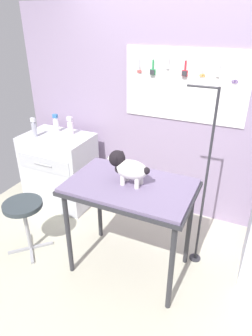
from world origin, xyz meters
TOP-DOWN VIEW (x-y plane):
  - ground at (0.00, 0.00)m, footprint 4.40×4.00m
  - rear_wall_panel at (0.00, 1.28)m, footprint 4.00×0.11m
  - grooming_table at (-0.09, 0.15)m, footprint 1.06×0.68m
  - grooming_arm at (0.45, 0.51)m, footprint 0.30×0.11m
  - dog at (-0.12, 0.16)m, footprint 0.38×0.18m
  - counter_left at (-1.35, 0.83)m, footprint 0.80×0.58m
  - stool at (-1.11, -0.07)m, footprint 0.37×0.37m
  - detangler_spray at (-1.56, 0.71)m, footprint 0.06×0.06m
  - pump_bottle_white at (-1.43, 0.95)m, footprint 0.06×0.06m
  - spray_bottle_tall at (-1.22, 0.95)m, footprint 0.07×0.07m

SIDE VIEW (x-z plane):
  - ground at x=0.00m, z-range -0.04..0.00m
  - counter_left at x=-1.35m, z-range 0.00..0.90m
  - stool at x=-1.11m, z-range 0.19..0.76m
  - grooming_arm at x=0.45m, z-range -0.05..1.63m
  - grooming_table at x=-0.09m, z-range 0.37..1.28m
  - spray_bottle_tall at x=-1.22m, z-range 0.88..1.09m
  - pump_bottle_white at x=-1.43m, z-range 0.88..1.10m
  - detangler_spray at x=-1.56m, z-range 0.88..1.10m
  - dog at x=-0.12m, z-range 0.92..1.20m
  - rear_wall_panel at x=0.00m, z-range 0.01..2.31m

